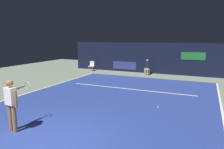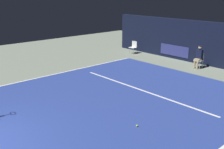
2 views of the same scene
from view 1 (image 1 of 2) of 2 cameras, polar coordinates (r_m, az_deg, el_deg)
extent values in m
plane|color=gray|center=(10.65, 0.91, -6.54)|extent=(30.01, 30.01, 0.00)
cube|color=navy|center=(10.65, 0.91, -6.51)|extent=(9.69, 12.17, 0.01)
cube|color=white|center=(9.87, 27.72, -8.98)|extent=(0.10, 12.17, 0.01)
cube|color=white|center=(13.24, -18.53, -3.72)|extent=(0.10, 12.17, 0.01)
cube|color=white|center=(12.56, 4.79, -3.94)|extent=(7.56, 0.10, 0.01)
cube|color=black|center=(18.33, 11.48, 4.35)|extent=(15.32, 0.30, 2.60)
cube|color=navy|center=(19.03, 3.40, 2.46)|extent=(2.20, 0.04, 0.70)
cube|color=#1E6B2D|center=(17.71, 21.12, 4.67)|extent=(1.80, 0.04, 0.60)
cylinder|color=#8C6647|center=(7.56, -24.93, -10.83)|extent=(0.14, 0.14, 0.92)
cylinder|color=#8C6647|center=(7.72, -25.79, -10.47)|extent=(0.14, 0.14, 0.92)
cube|color=white|center=(7.43, -25.79, -5.28)|extent=(0.38, 0.26, 0.56)
sphere|color=#8C6647|center=(7.33, -26.04, -2.11)|extent=(0.22, 0.22, 0.22)
cylinder|color=#8C6647|center=(7.67, -25.35, -3.63)|extent=(0.14, 0.51, 0.09)
cylinder|color=#8C6647|center=(7.28, -24.64, -6.14)|extent=(0.09, 0.09, 0.56)
cylinder|color=black|center=(7.84, -23.55, -3.22)|extent=(0.06, 0.30, 0.03)
torus|color=#B2B2B7|center=(8.00, -21.93, -2.86)|extent=(0.30, 0.06, 0.30)
cube|color=white|center=(17.55, 9.49, 1.41)|extent=(0.46, 0.43, 0.04)
cube|color=white|center=(17.71, 9.64, 2.23)|extent=(0.42, 0.06, 0.42)
cylinder|color=#B2B2B7|center=(17.46, 8.76, 0.62)|extent=(0.03, 0.03, 0.46)
cylinder|color=#B2B2B7|center=(17.38, 9.96, 0.55)|extent=(0.03, 0.03, 0.46)
cylinder|color=#B2B2B7|center=(17.78, 8.99, 0.79)|extent=(0.03, 0.03, 0.46)
cylinder|color=#B2B2B7|center=(17.71, 10.17, 0.72)|extent=(0.03, 0.03, 0.46)
cube|color=tan|center=(17.46, 9.44, 1.50)|extent=(0.34, 0.42, 0.14)
cylinder|color=tan|center=(17.35, 9.01, 0.56)|extent=(0.11, 0.11, 0.46)
cylinder|color=tan|center=(17.31, 9.59, 0.52)|extent=(0.11, 0.11, 0.46)
cube|color=#141933|center=(17.54, 9.55, 2.62)|extent=(0.35, 0.24, 0.52)
sphere|color=#DBAD89|center=(17.49, 9.59, 3.86)|extent=(0.20, 0.20, 0.20)
cylinder|color=#141933|center=(17.48, 9.60, 4.15)|extent=(0.19, 0.19, 0.04)
cube|color=white|center=(19.47, -5.64, 2.27)|extent=(0.48, 0.45, 0.04)
cube|color=white|center=(19.62, -5.41, 3.01)|extent=(0.42, 0.08, 0.42)
cylinder|color=#B2B2B7|center=(19.42, -6.33, 1.59)|extent=(0.03, 0.03, 0.44)
cylinder|color=#B2B2B7|center=(19.27, -5.32, 1.54)|extent=(0.03, 0.03, 0.44)
cylinder|color=#B2B2B7|center=(19.73, -5.93, 1.72)|extent=(0.03, 0.03, 0.44)
cylinder|color=#B2B2B7|center=(19.58, -4.92, 1.68)|extent=(0.03, 0.03, 0.44)
sphere|color=#CCE033|center=(9.46, 12.38, -8.65)|extent=(0.07, 0.07, 0.07)
camera|label=2|loc=(4.83, 81.53, 17.34)|focal=44.07mm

